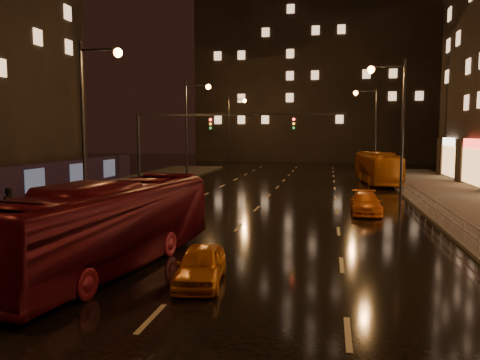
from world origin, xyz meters
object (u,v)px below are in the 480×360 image
Objects in this scene: taxi_far at (366,203)px; pedestrian_b at (10,205)px; bus_red at (109,225)px; taxi_near at (201,265)px; bus_curb at (377,168)px.

pedestrian_b reaches higher than taxi_far.
taxi_near is (3.60, -1.00, -0.96)m from bus_red.
taxi_far is at bearing -103.34° from bus_curb.
bus_red is at bearing -117.18° from bus_curb.
bus_red is 10.47m from pedestrian_b.
taxi_near is (-8.50, -31.78, -0.89)m from bus_curb.
bus_curb is at bearing 76.46° from bus_red.
bus_red is 3.16× the size of taxi_near.
bus_red is 2.65× the size of taxi_far.
bus_red is at bearing -125.65° from taxi_far.
taxi_far is (9.79, 13.53, -0.95)m from bus_red.
taxi_far is (-2.31, -17.25, -0.88)m from bus_curb.
bus_curb is (12.10, 30.78, -0.07)m from bus_red.
taxi_far reaches higher than taxi_near.
taxi_near is at bearing -135.54° from pedestrian_b.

